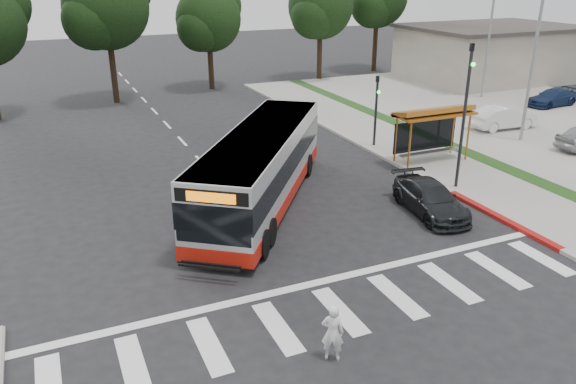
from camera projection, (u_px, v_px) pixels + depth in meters
ground at (275, 241)px, 20.79m from camera, size 140.00×140.00×0.00m
sidewalk_east at (400, 145)px, 31.69m from camera, size 4.00×40.00×0.12m
curb_east at (369, 149)px, 30.93m from camera, size 0.30×40.00×0.15m
curb_east_red at (501, 218)px, 22.45m from camera, size 0.32×6.00×0.15m
parking_lot at (532, 116)px, 37.90m from camera, size 18.00×36.00×0.10m
commercial_building at (490, 54)px, 49.91m from camera, size 14.00×10.00×4.40m
building_roof_cap at (494, 27)px, 49.03m from camera, size 14.60×10.60×0.30m
crosswalk_ladder at (340, 311)px, 16.55m from camera, size 18.00×2.60×0.01m
bus_shelter at (433, 118)px, 28.30m from camera, size 4.20×1.60×2.86m
traffic_signal_ne_tall at (466, 105)px, 24.22m from camera, size 0.18×0.37×6.50m
traffic_signal_ne_short at (376, 104)px, 30.68m from camera, size 0.18×0.37×4.00m
lot_light_front at (537, 37)px, 30.44m from camera, size 1.90×0.35×9.01m
lot_light_mid at (492, 19)px, 41.18m from camera, size 1.90×0.35×9.01m
tree_ne_a at (321, 5)px, 48.25m from camera, size 6.16×5.74×9.30m
tree_north_a at (107, 5)px, 39.60m from camera, size 6.60×6.15×10.17m
tree_north_b at (209, 18)px, 44.76m from camera, size 5.72×5.33×8.43m
transit_bus at (262, 169)px, 23.45m from camera, size 9.32×11.40×3.15m
pedestrian at (333, 333)px, 14.25m from camera, size 0.69×0.63×1.59m
dark_sedan at (430, 199)px, 22.92m from camera, size 2.38×4.58×1.27m
parked_car_1 at (504, 117)px, 34.64m from camera, size 4.34×1.71×1.41m
parked_car_3 at (552, 98)px, 40.36m from camera, size 4.21×1.99×1.19m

